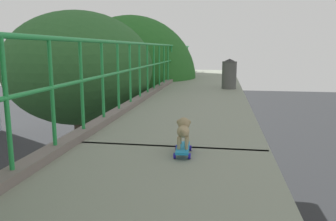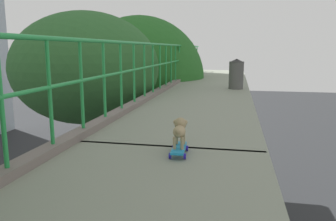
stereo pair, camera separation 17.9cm
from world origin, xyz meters
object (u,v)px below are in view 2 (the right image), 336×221
Objects in this scene: toy_skateboard at (179,149)px; litter_bin at (236,74)px; city_bus at (129,106)px; small_dog at (180,129)px; car_green_sixth at (45,179)px; car_black_seventh at (127,164)px; car_silver_fifth at (85,209)px.

litter_bin is (0.60, 6.42, 0.38)m from toy_skateboard.
city_bus is 12.04× the size of litter_bin.
city_bus is at bearing 109.31° from small_dog.
small_dog is at bearing -51.90° from car_green_sixth.
litter_bin is at bearing 84.60° from small_dog.
small_dog is (9.05, -11.54, 5.86)m from car_green_sixth.
litter_bin is (6.20, -8.36, 6.08)m from car_black_seventh.
car_silver_fifth is 11.61× the size of small_dog.
car_silver_fifth is at bearing -89.08° from car_black_seventh.
car_silver_fifth is 1.11× the size of car_black_seventh.
toy_skateboard is (5.60, -14.78, 5.70)m from car_black_seventh.
car_silver_fifth is 1.10× the size of car_green_sixth.
car_silver_fifth reaches higher than car_black_seventh.
toy_skateboard reaches higher than car_green_sixth.
car_silver_fifth reaches higher than car_green_sixth.
car_green_sixth is at bearing -137.35° from car_black_seventh.
toy_skateboard is at bearing -69.24° from car_black_seventh.
car_black_seventh is (-0.10, 5.96, -0.05)m from car_silver_fifth.
car_green_sixth is 10.55× the size of small_dog.
city_bus is at bearing 107.45° from car_black_seventh.
litter_bin is (10.06, -20.65, 4.79)m from city_bus.
small_dog reaches higher than car_black_seventh.
litter_bin is (9.65, -5.18, 6.03)m from car_green_sixth.
city_bus is 23.46m from litter_bin.
car_silver_fifth is at bearing -38.12° from car_green_sixth.
car_black_seventh is at bearing 110.76° from toy_skateboard.
city_bus reaches higher than car_black_seventh.
car_silver_fifth is 11.83m from toy_skateboard.
car_green_sixth is at bearing 151.77° from litter_bin.
car_green_sixth is 1.01× the size of car_black_seventh.
toy_skateboard reaches higher than city_bus.
small_dog is at bearing -69.17° from car_black_seventh.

